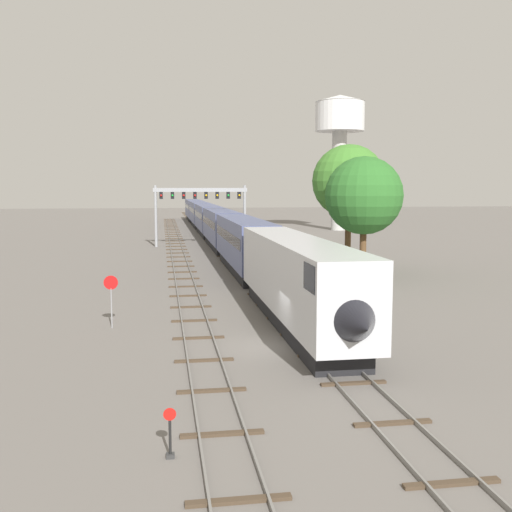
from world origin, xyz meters
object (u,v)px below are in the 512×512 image
object	(u,v)px
switch_stand	(170,440)
stop_sign	(111,294)
signal_gantry	(201,201)
passenger_train	(213,222)
water_tower	(340,127)
trackside_tree_mid	(364,196)
trackside_tree_left	(349,182)

from	to	relation	value
switch_stand	stop_sign	distance (m)	16.69
signal_gantry	stop_sign	xyz separation A→B (m)	(-7.75, -45.17, -4.00)
passenger_train	water_tower	xyz separation A→B (m)	(24.04, 17.89, 15.63)
stop_sign	trackside_tree_mid	size ratio (longest dim) A/B	0.28
trackside_tree_left	trackside_tree_mid	xyz separation A→B (m)	(-0.23, -4.92, -1.23)
passenger_train	signal_gantry	world-z (taller)	signal_gantry
signal_gantry	stop_sign	size ratio (longest dim) A/B	4.20
switch_stand	trackside_tree_left	size ratio (longest dim) A/B	0.13
passenger_train	signal_gantry	distance (m)	9.13
signal_gantry	trackside_tree_left	xyz separation A→B (m)	(11.95, -24.75, 2.26)
trackside_tree_left	stop_sign	bearing A→B (deg)	-133.97
passenger_train	trackside_tree_mid	world-z (taller)	trackside_tree_mid
stop_sign	water_tower	bearing A→B (deg)	64.47
switch_stand	trackside_tree_left	distance (m)	41.16
water_tower	trackside_tree_left	bearing A→B (deg)	-105.75
signal_gantry	trackside_tree_mid	world-z (taller)	trackside_tree_mid
switch_stand	trackside_tree_mid	distance (m)	36.49
switch_stand	stop_sign	xyz separation A→B (m)	(-2.90, 16.38, 1.35)
signal_gantry	switch_stand	bearing A→B (deg)	-94.51
water_tower	trackside_tree_mid	xyz separation A→B (m)	(-14.58, -55.78, -11.34)
water_tower	trackside_tree_left	distance (m)	53.81
signal_gantry	stop_sign	bearing A→B (deg)	-99.74
trackside_tree_left	trackside_tree_mid	bearing A→B (deg)	-92.73
signal_gantry	switch_stand	xyz separation A→B (m)	(-4.85, -61.55, -5.35)
stop_sign	trackside_tree_mid	distance (m)	25.39
signal_gantry	water_tower	world-z (taller)	water_tower
water_tower	stop_sign	xyz separation A→B (m)	(-34.04, -71.29, -16.37)
passenger_train	signal_gantry	xyz separation A→B (m)	(-2.25, -8.23, 3.26)
switch_stand	trackside_tree_left	xyz separation A→B (m)	(16.80, 36.80, 7.61)
stop_sign	trackside_tree_left	bearing A→B (deg)	46.03
switch_stand	trackside_tree_mid	xyz separation A→B (m)	(16.56, 31.88, 6.38)
signal_gantry	water_tower	distance (m)	39.07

